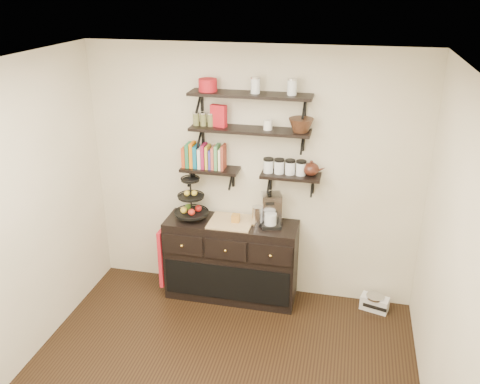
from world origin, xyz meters
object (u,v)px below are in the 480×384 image
(coffee_maker, at_px, (271,210))
(radio, at_px, (375,303))
(fruit_stand, at_px, (192,203))
(sideboard, at_px, (231,260))

(coffee_maker, height_order, radio, coffee_maker)
(fruit_stand, relative_size, radio, 1.67)
(fruit_stand, distance_m, coffee_maker, 0.85)
(sideboard, distance_m, coffee_maker, 0.75)
(coffee_maker, bearing_deg, radio, -14.42)
(sideboard, relative_size, fruit_stand, 2.66)
(sideboard, xyz_separation_m, coffee_maker, (0.42, 0.02, 0.62))
(fruit_stand, xyz_separation_m, coffee_maker, (0.85, 0.02, -0.01))
(sideboard, height_order, fruit_stand, fruit_stand)
(sideboard, xyz_separation_m, fruit_stand, (-0.43, 0.00, 0.63))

